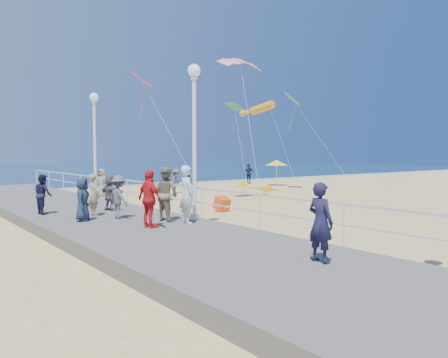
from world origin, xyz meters
TOP-DOWN VIEW (x-y plane):
  - ground at (0.00, 0.00)m, footprint 160.00×160.00m
  - surf_line at (0.00, 20.50)m, footprint 160.00×1.20m
  - boardwalk at (-7.50, 0.00)m, footprint 5.00×44.00m
  - railing at (-5.05, 0.00)m, footprint 0.05×42.00m
  - lamp_post_mid at (-5.35, 0.00)m, footprint 0.44×0.44m
  - lamp_post_far at (-5.35, 9.00)m, footprint 0.44×0.44m
  - woman_holding_toddler at (-6.06, -0.59)m, footprint 0.58×0.77m
  - toddler_held at (-5.91, -0.44)m, footprint 0.41×0.49m
  - spectator_0 at (-6.64, -6.60)m, footprint 0.42×0.62m
  - spectator_1 at (-6.31, 0.29)m, footprint 0.86×1.01m
  - spectator_2 at (-7.38, 1.71)m, footprint 0.61×1.01m
  - spectator_3 at (-7.44, -0.65)m, footprint 0.57×1.09m
  - spectator_4 at (-8.57, 1.96)m, footprint 0.79×0.85m
  - spectator_5 at (-6.74, 3.96)m, footprint 0.72×1.38m
  - spectator_6 at (-7.79, 2.96)m, footprint 0.39×0.58m
  - spectator_7 at (-9.13, 4.57)m, footprint 0.64×0.79m
  - beach_walker_a at (1.51, 12.39)m, footprint 1.21×1.17m
  - beach_walker_b at (11.62, 16.57)m, footprint 1.09×0.55m
  - beach_walker_c at (-3.24, 13.33)m, footprint 0.77×0.98m
  - box_kite at (-1.64, 3.25)m, footprint 0.55×0.71m
  - beach_umbrella at (11.81, 13.31)m, footprint 1.90×1.90m
  - beach_chair_left at (7.09, 9.51)m, footprint 0.55×0.55m
  - beach_chair_right at (8.55, 13.72)m, footprint 0.55×0.55m
  - kite_parafoil at (1.87, 6.11)m, footprint 2.73×0.94m
  - kite_windsock at (6.53, 9.37)m, footprint 1.07×3.03m
  - kite_diamond_pink at (-3.32, 7.74)m, footprint 1.60×1.65m
  - kite_diamond_multi at (9.57, 9.47)m, footprint 1.82×1.78m
  - kite_diamond_green at (6.54, 12.39)m, footprint 1.08×1.18m

SIDE VIEW (x-z plane):
  - ground at x=0.00m, z-range 0.00..0.00m
  - surf_line at x=0.00m, z-range 0.01..0.05m
  - boardwalk at x=-7.50m, z-range 0.00..0.40m
  - beach_chair_left at x=7.09m, z-range 0.00..0.40m
  - beach_chair_right at x=8.55m, z-range 0.00..0.40m
  - box_kite at x=-1.64m, z-range -0.07..0.67m
  - beach_walker_a at x=1.51m, z-range 0.00..1.66m
  - beach_walker_c at x=-3.24m, z-range 0.00..1.75m
  - beach_walker_b at x=11.62m, z-range 0.00..1.79m
  - spectator_5 at x=-6.74m, z-range 0.40..1.82m
  - spectator_4 at x=-8.57m, z-range 0.40..1.87m
  - spectator_7 at x=-9.13m, z-range 0.40..1.90m
  - spectator_2 at x=-7.38m, z-range 0.40..1.92m
  - spectator_6 at x=-7.79m, z-range 0.40..1.93m
  - spectator_0 at x=-6.64m, z-range 0.40..2.09m
  - railing at x=-5.05m, z-range 0.98..1.53m
  - spectator_3 at x=-7.44m, z-range 0.40..2.18m
  - spectator_1 at x=-6.31m, z-range 0.40..2.22m
  - woman_holding_toddler at x=-6.06m, z-range 0.40..2.29m
  - toddler_held at x=-5.91m, z-range 1.25..2.13m
  - beach_umbrella at x=11.81m, z-range 0.84..2.98m
  - lamp_post_mid at x=-5.35m, z-range 1.00..6.32m
  - lamp_post_far at x=-5.35m, z-range 1.00..6.32m
  - kite_windsock at x=6.53m, z-range 5.18..6.33m
  - kite_diamond_green at x=6.54m, z-range 5.85..6.37m
  - kite_diamond_pink at x=-3.32m, z-range 6.02..6.76m
  - kite_diamond_multi at x=9.57m, z-range 6.10..7.04m
  - kite_parafoil at x=1.87m, z-range 7.43..8.08m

